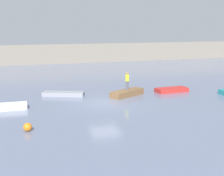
# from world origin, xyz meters

# --- Properties ---
(ground_plane) EXTENTS (120.00, 120.00, 0.00)m
(ground_plane) POSITION_xyz_m (0.00, 0.00, 0.00)
(ground_plane) COLOR slate
(embankment_wall) EXTENTS (80.00, 1.20, 3.18)m
(embankment_wall) POSITION_xyz_m (0.00, 28.82, 1.59)
(embankment_wall) COLOR gray
(embankment_wall) RESTS_ON ground_plane
(rowboat_white) EXTENTS (3.15, 1.13, 0.44)m
(rowboat_white) POSITION_xyz_m (-7.69, 0.37, 0.22)
(rowboat_white) COLOR white
(rowboat_white) RESTS_ON ground_plane
(rowboat_grey) EXTENTS (3.81, 2.38, 0.35)m
(rowboat_grey) POSITION_xyz_m (-2.75, 3.79, 0.18)
(rowboat_grey) COLOR gray
(rowboat_grey) RESTS_ON ground_plane
(rowboat_brown) EXTENTS (3.56, 2.57, 0.53)m
(rowboat_brown) POSITION_xyz_m (2.66, 1.89, 0.27)
(rowboat_brown) COLOR brown
(rowboat_brown) RESTS_ON ground_plane
(rowboat_red) EXTENTS (3.14, 1.41, 0.39)m
(rowboat_red) POSITION_xyz_m (7.30, 2.18, 0.20)
(rowboat_red) COLOR red
(rowboat_red) RESTS_ON ground_plane
(person_hiviz_shirt) EXTENTS (0.32, 0.32, 1.64)m
(person_hiviz_shirt) POSITION_xyz_m (2.66, 1.89, 1.44)
(person_hiviz_shirt) COLOR #4C4C56
(person_hiviz_shirt) RESTS_ON rowboat_brown
(mooring_buoy) EXTENTS (0.51, 0.51, 0.51)m
(mooring_buoy) POSITION_xyz_m (-6.46, -5.29, 0.26)
(mooring_buoy) COLOR orange
(mooring_buoy) RESTS_ON ground_plane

